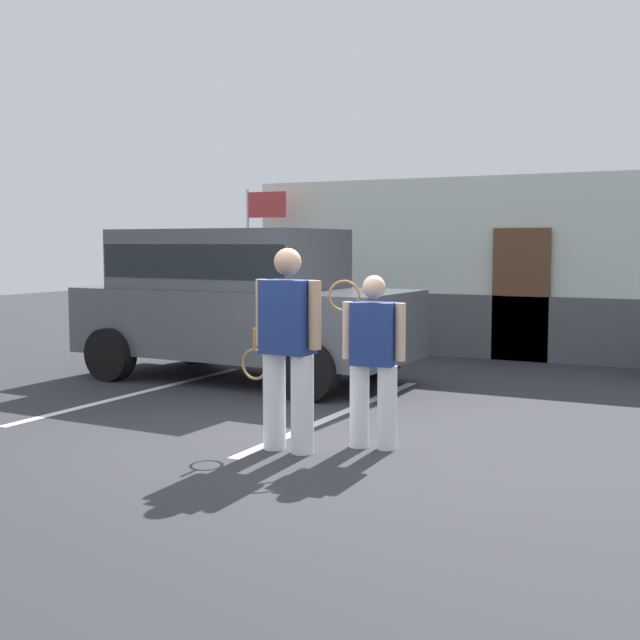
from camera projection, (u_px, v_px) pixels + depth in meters
The scene contains 8 objects.
ground_plane at pixel (291, 444), 7.77m from camera, with size 40.00×40.00×0.00m, color #2D2D33.
parking_stripe_0 at pixel (140, 392), 10.44m from camera, with size 0.12×4.40×0.01m, color silver.
parking_stripe_1 at pixel (341, 413), 9.19m from camera, with size 0.12×4.40×0.01m, color silver.
house_frontage at pixel (489, 273), 13.57m from camera, with size 8.36×0.40×2.94m.
parked_suv at pixel (238, 296), 11.40m from camera, with size 4.65×2.27×2.05m.
tennis_player_man at pixel (288, 347), 7.44m from camera, with size 0.92×0.32×1.82m.
tennis_player_woman at pixel (373, 358), 7.55m from camera, with size 0.73×0.30×1.58m.
flag_pole at pixel (257, 238), 14.83m from camera, with size 0.80×0.05×2.81m.
Camera 1 is at (3.69, -6.69, 1.87)m, focal length 46.91 mm.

